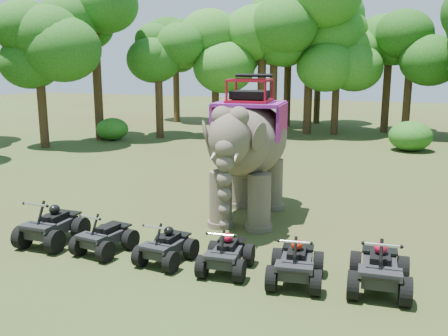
% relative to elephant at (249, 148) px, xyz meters
% --- Properties ---
extents(ground, '(110.00, 110.00, 0.00)m').
position_rel_elephant_xyz_m(ground, '(-0.43, -2.33, -2.38)').
color(ground, '#47381E').
rests_on(ground, ground).
extents(elephant, '(3.05, 5.89, 4.76)m').
position_rel_elephant_xyz_m(elephant, '(0.00, 0.00, 0.00)').
color(elephant, brown).
rests_on(elephant, ground).
extents(atv_0, '(1.41, 1.90, 1.38)m').
position_rel_elephant_xyz_m(atv_0, '(-4.50, -4.45, -1.69)').
color(atv_0, black).
rests_on(atv_0, ground).
extents(atv_1, '(1.36, 1.74, 1.19)m').
position_rel_elephant_xyz_m(atv_1, '(-2.68, -4.47, -1.78)').
color(atv_1, black).
rests_on(atv_1, ground).
extents(atv_2, '(1.27, 1.66, 1.16)m').
position_rel_elephant_xyz_m(atv_2, '(-0.75, -4.48, -1.80)').
color(atv_2, black).
rests_on(atv_2, ground).
extents(atv_3, '(1.33, 1.71, 1.19)m').
position_rel_elephant_xyz_m(atv_3, '(0.92, -4.44, -1.78)').
color(atv_3, black).
rests_on(atv_3, ground).
extents(atv_4, '(1.49, 1.89, 1.28)m').
position_rel_elephant_xyz_m(atv_4, '(2.72, -4.47, -1.74)').
color(atv_4, black).
rests_on(atv_4, ground).
extents(atv_5, '(1.51, 1.97, 1.38)m').
position_rel_elephant_xyz_m(atv_5, '(4.60, -4.18, -1.69)').
color(atv_5, black).
rests_on(atv_5, ground).
extents(tree_0, '(5.05, 5.05, 7.21)m').
position_rel_elephant_xyz_m(tree_0, '(-0.43, 20.69, 1.23)').
color(tree_0, '#195114').
rests_on(tree_0, ground).
extents(tree_1, '(5.48, 5.48, 7.83)m').
position_rel_elephant_xyz_m(tree_1, '(4.33, 22.09, 1.53)').
color(tree_1, '#195114').
rests_on(tree_1, ground).
extents(tree_25, '(5.40, 5.40, 7.72)m').
position_rel_elephant_xyz_m(tree_25, '(-16.08, 8.71, 1.48)').
color(tree_25, '#195114').
rests_on(tree_25, ground).
extents(tree_26, '(6.48, 6.48, 9.26)m').
position_rel_elephant_xyz_m(tree_26, '(-14.80, 12.60, 2.25)').
color(tree_26, '#195114').
rests_on(tree_26, ground).
extents(tree_27, '(5.02, 5.02, 7.17)m').
position_rel_elephant_xyz_m(tree_27, '(-11.38, 14.74, 1.21)').
color(tree_27, '#195114').
rests_on(tree_27, ground).
extents(tree_28, '(5.11, 5.11, 7.30)m').
position_rel_elephant_xyz_m(tree_28, '(-8.32, 17.38, 1.27)').
color(tree_28, '#195114').
rests_on(tree_28, ground).
extents(tree_29, '(5.69, 5.69, 8.13)m').
position_rel_elephant_xyz_m(tree_29, '(-4.51, 18.84, 1.69)').
color(tree_29, '#195114').
rests_on(tree_29, ground).
extents(tree_30, '(5.94, 5.94, 8.48)m').
position_rel_elephant_xyz_m(tree_30, '(2.84, 23.23, 1.86)').
color(tree_30, '#195114').
rests_on(tree_30, ground).
extents(tree_33, '(6.57, 6.57, 9.38)m').
position_rel_elephant_xyz_m(tree_33, '(-5.22, 18.35, 2.31)').
color(tree_33, '#195114').
rests_on(tree_33, ground).
extents(tree_36, '(5.41, 5.41, 7.73)m').
position_rel_elephant_xyz_m(tree_36, '(-14.32, 23.20, 1.48)').
color(tree_36, '#195114').
rests_on(tree_36, ground).
extents(tree_37, '(7.02, 7.02, 10.02)m').
position_rel_elephant_xyz_m(tree_37, '(-2.34, 20.35, 2.63)').
color(tree_37, '#195114').
rests_on(tree_37, ground).
extents(tree_38, '(5.33, 5.33, 7.62)m').
position_rel_elephant_xyz_m(tree_38, '(-2.89, 26.71, 1.43)').
color(tree_38, '#195114').
rests_on(tree_38, ground).
extents(tree_39, '(6.36, 6.36, 9.09)m').
position_rel_elephant_xyz_m(tree_39, '(-4.84, 24.17, 2.17)').
color(tree_39, '#195114').
rests_on(tree_39, ground).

